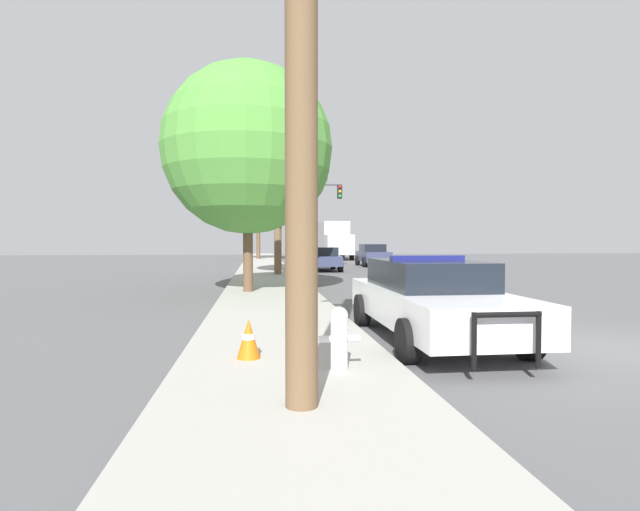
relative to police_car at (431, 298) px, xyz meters
name	(u,v)px	position (x,y,z in m)	size (l,w,h in m)	color
ground_plane	(599,349)	(2.44, -1.12, -0.75)	(110.00, 110.00, 0.00)	#565659
sidewalk_left	(285,354)	(-2.66, -1.12, -0.68)	(3.00, 110.00, 0.13)	#A3A099
police_car	(431,298)	(0.00, 0.00, 0.00)	(2.08, 5.26, 1.49)	white
fire_hydrant	(339,336)	(-2.04, -2.36, -0.19)	(0.52, 0.23, 0.80)	white
utility_pole	(301,3)	(-2.63, -3.68, 3.31)	(1.40, 0.32, 7.70)	brown
traffic_light	(302,206)	(-0.22, 23.24, 3.20)	(4.36, 0.35, 5.37)	#424247
car_background_midblock	(322,258)	(0.66, 20.16, -0.02)	(1.97, 4.43, 1.37)	#333856
car_background_oncoming	(373,255)	(4.78, 24.85, 0.04)	(1.99, 4.22, 1.50)	#333856
box_truck	(334,239)	(4.07, 37.89, 1.11)	(2.62, 8.00, 3.50)	#B7B7BC
tree_sidewalk_near	(248,149)	(-3.36, 7.57, 3.92)	(5.42, 5.42, 7.26)	brown
tree_sidewalk_far	(258,199)	(-2.99, 36.15, 4.65)	(4.75, 4.75, 7.66)	brown
tree_sidewalk_mid	(278,165)	(-2.08, 15.61, 4.63)	(5.01, 5.01, 7.76)	brown
traffic_cone	(249,338)	(-3.19, -1.59, -0.34)	(0.33, 0.33, 0.55)	orange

